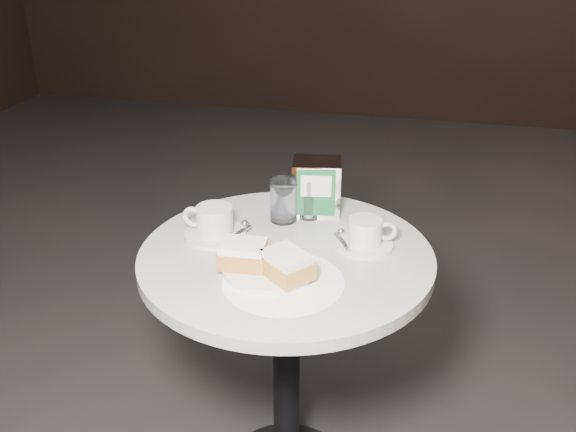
{
  "coord_description": "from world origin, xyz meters",
  "views": [
    {
      "loc": [
        0.3,
        -1.29,
        1.49
      ],
      "look_at": [
        0.0,
        0.02,
        0.83
      ],
      "focal_mm": 40.0,
      "sensor_mm": 36.0,
      "label": 1
    }
  ],
  "objects_px": {
    "water_glass_left": "(283,201)",
    "water_glass_right": "(309,197)",
    "coffee_cup_left": "(214,224)",
    "cafe_table": "(286,321)",
    "coffee_cup_right": "(366,235)",
    "napkin_dispenser": "(316,187)",
    "beignet_plate": "(267,263)"
  },
  "relations": [
    {
      "from": "water_glass_left",
      "to": "water_glass_right",
      "type": "relative_size",
      "value": 1.03
    },
    {
      "from": "coffee_cup_left",
      "to": "water_glass_left",
      "type": "distance_m",
      "value": 0.19
    },
    {
      "from": "cafe_table",
      "to": "coffee_cup_right",
      "type": "bearing_deg",
      "value": 21.1
    },
    {
      "from": "water_glass_left",
      "to": "cafe_table",
      "type": "bearing_deg",
      "value": -74.54
    },
    {
      "from": "cafe_table",
      "to": "napkin_dispenser",
      "type": "distance_m",
      "value": 0.36
    },
    {
      "from": "cafe_table",
      "to": "water_glass_left",
      "type": "relative_size",
      "value": 6.65
    },
    {
      "from": "beignet_plate",
      "to": "napkin_dispenser",
      "type": "xyz_separation_m",
      "value": [
        0.05,
        0.33,
        0.05
      ]
    },
    {
      "from": "beignet_plate",
      "to": "coffee_cup_right",
      "type": "xyz_separation_m",
      "value": [
        0.2,
        0.17,
        0.0
      ]
    },
    {
      "from": "beignet_plate",
      "to": "napkin_dispenser",
      "type": "relative_size",
      "value": 1.78
    },
    {
      "from": "coffee_cup_left",
      "to": "water_glass_right",
      "type": "distance_m",
      "value": 0.26
    },
    {
      "from": "coffee_cup_right",
      "to": "beignet_plate",
      "type": "bearing_deg",
      "value": -152.28
    },
    {
      "from": "coffee_cup_right",
      "to": "water_glass_left",
      "type": "relative_size",
      "value": 1.49
    },
    {
      "from": "coffee_cup_right",
      "to": "water_glass_right",
      "type": "bearing_deg",
      "value": 127.21
    },
    {
      "from": "coffee_cup_left",
      "to": "water_glass_left",
      "type": "bearing_deg",
      "value": 43.39
    },
    {
      "from": "coffee_cup_right",
      "to": "water_glass_right",
      "type": "xyz_separation_m",
      "value": [
        -0.16,
        0.13,
        0.02
      ]
    },
    {
      "from": "cafe_table",
      "to": "water_glass_right",
      "type": "relative_size",
      "value": 6.82
    },
    {
      "from": "cafe_table",
      "to": "napkin_dispenser",
      "type": "bearing_deg",
      "value": 82.91
    },
    {
      "from": "beignet_plate",
      "to": "water_glass_right",
      "type": "relative_size",
      "value": 2.37
    },
    {
      "from": "coffee_cup_right",
      "to": "water_glass_left",
      "type": "height_order",
      "value": "water_glass_left"
    },
    {
      "from": "beignet_plate",
      "to": "water_glass_left",
      "type": "relative_size",
      "value": 2.31
    },
    {
      "from": "coffee_cup_left",
      "to": "water_glass_left",
      "type": "height_order",
      "value": "water_glass_left"
    },
    {
      "from": "cafe_table",
      "to": "water_glass_right",
      "type": "distance_m",
      "value": 0.32
    },
    {
      "from": "coffee_cup_left",
      "to": "coffee_cup_right",
      "type": "distance_m",
      "value": 0.37
    },
    {
      "from": "napkin_dispenser",
      "to": "coffee_cup_right",
      "type": "bearing_deg",
      "value": -56.05
    },
    {
      "from": "napkin_dispenser",
      "to": "water_glass_right",
      "type": "bearing_deg",
      "value": -129.21
    },
    {
      "from": "beignet_plate",
      "to": "water_glass_right",
      "type": "height_order",
      "value": "water_glass_right"
    },
    {
      "from": "beignet_plate",
      "to": "coffee_cup_right",
      "type": "distance_m",
      "value": 0.26
    },
    {
      "from": "coffee_cup_left",
      "to": "coffee_cup_right",
      "type": "xyz_separation_m",
      "value": [
        0.37,
        0.03,
        -0.0
      ]
    },
    {
      "from": "coffee_cup_left",
      "to": "water_glass_right",
      "type": "bearing_deg",
      "value": 41.84
    },
    {
      "from": "cafe_table",
      "to": "coffee_cup_left",
      "type": "bearing_deg",
      "value": 168.54
    },
    {
      "from": "napkin_dispenser",
      "to": "beignet_plate",
      "type": "bearing_deg",
      "value": -107.51
    },
    {
      "from": "beignet_plate",
      "to": "coffee_cup_right",
      "type": "height_order",
      "value": "coffee_cup_right"
    }
  ]
}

